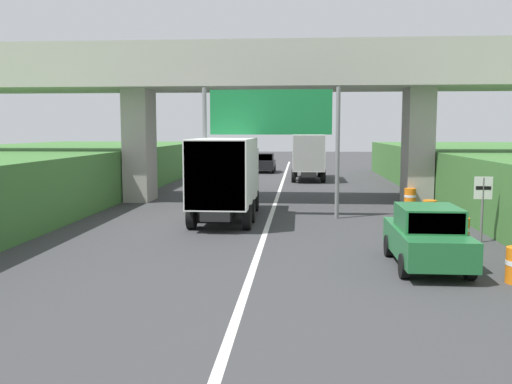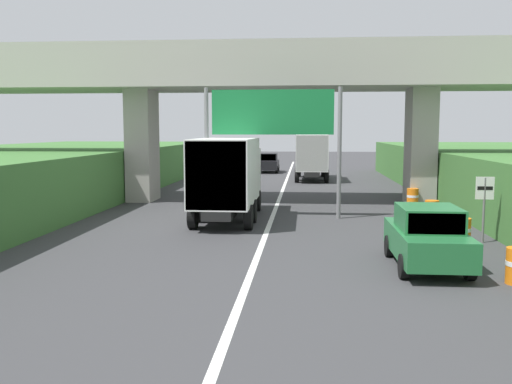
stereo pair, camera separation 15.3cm
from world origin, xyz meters
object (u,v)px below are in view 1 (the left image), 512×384
at_px(speed_limit_sign, 483,199).
at_px(construction_barrel_5, 410,197).
at_px(truck_silver, 308,154).
at_px(car_black, 265,163).
at_px(truck_white, 227,174).
at_px(overhead_highway_sign, 271,121).
at_px(car_green, 427,237).
at_px(construction_barrel_4, 430,211).
at_px(construction_barrel_3, 461,231).

relative_size(speed_limit_sign, construction_barrel_5, 2.48).
bearing_deg(truck_silver, car_black, 117.18).
height_order(truck_white, car_black, truck_white).
height_order(speed_limit_sign, car_black, speed_limit_sign).
bearing_deg(construction_barrel_5, overhead_highway_sign, -148.51).
height_order(car_green, construction_barrel_4, car_green).
bearing_deg(overhead_highway_sign, construction_barrel_3, -39.02).
xyz_separation_m(speed_limit_sign, truck_white, (-9.19, 4.03, 0.46)).
xyz_separation_m(overhead_highway_sign, car_green, (4.76, -8.58, -3.29)).
xyz_separation_m(speed_limit_sign, construction_barrel_5, (-0.67, 8.97, -1.02)).
xyz_separation_m(construction_barrel_4, construction_barrel_5, (0.10, 4.73, 0.00)).
bearing_deg(construction_barrel_5, car_black, 111.33).
height_order(construction_barrel_3, construction_barrel_4, same).
xyz_separation_m(car_green, construction_barrel_5, (1.97, 12.70, -0.40)).
xyz_separation_m(overhead_highway_sign, speed_limit_sign, (7.40, -4.84, -2.67)).
bearing_deg(construction_barrel_4, truck_white, -178.57).
height_order(truck_silver, truck_white, same).
bearing_deg(truck_white, construction_barrel_3, -28.35).
relative_size(car_black, construction_barrel_5, 4.56).
xyz_separation_m(truck_silver, construction_barrel_5, (4.85, -14.73, -1.47)).
relative_size(car_black, construction_barrel_4, 4.56).
distance_m(overhead_highway_sign, car_black, 26.49).
distance_m(speed_limit_sign, car_green, 4.61).
xyz_separation_m(truck_silver, construction_barrel_4, (4.74, -19.46, -1.47)).
xyz_separation_m(overhead_highway_sign, construction_barrel_3, (6.58, -5.33, -3.69)).
bearing_deg(car_black, speed_limit_sign, -73.34).
bearing_deg(speed_limit_sign, construction_barrel_3, -149.32).
distance_m(overhead_highway_sign, construction_barrel_4, 7.61).
relative_size(overhead_highway_sign, construction_barrel_4, 6.53).
relative_size(car_black, construction_barrel_3, 4.56).
height_order(truck_white, construction_barrel_5, truck_white).
height_order(speed_limit_sign, construction_barrel_5, speed_limit_sign).
bearing_deg(car_black, car_green, -79.17).
distance_m(truck_white, construction_barrel_3, 9.63).
height_order(speed_limit_sign, truck_silver, truck_silver).
bearing_deg(construction_barrel_3, speed_limit_sign, 30.68).
relative_size(truck_white, construction_barrel_4, 8.11).
bearing_deg(truck_white, car_green, -49.82).
relative_size(construction_barrel_3, construction_barrel_5, 1.00).
bearing_deg(construction_barrel_5, construction_barrel_4, -91.23).
height_order(truck_silver, car_green, truck_silver).
height_order(overhead_highway_sign, car_green, overhead_highway_sign).
xyz_separation_m(overhead_highway_sign, truck_white, (-1.79, -0.81, -2.22)).
bearing_deg(construction_barrel_4, car_green, -103.19).
bearing_deg(car_green, overhead_highway_sign, 119.05).
bearing_deg(overhead_highway_sign, car_black, 94.13).
distance_m(overhead_highway_sign, truck_white, 2.96).
distance_m(truck_silver, construction_barrel_5, 15.58).
bearing_deg(truck_silver, construction_barrel_4, -76.30).
distance_m(speed_limit_sign, truck_silver, 24.33).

